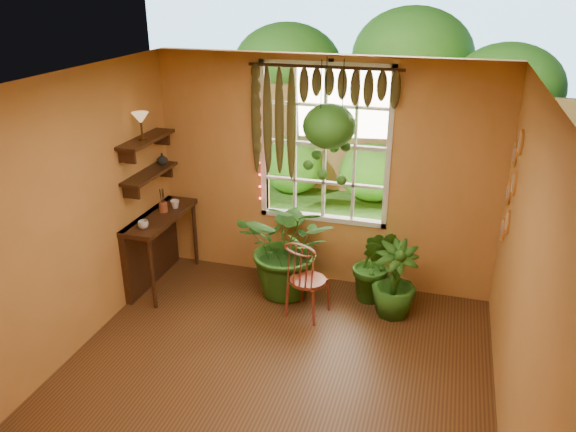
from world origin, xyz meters
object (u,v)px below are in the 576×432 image
windsor_chair (306,290)px  potted_plant_mid (375,265)px  potted_plant_left (290,246)px  counter_ledge (154,240)px  hanging_basket (329,132)px

windsor_chair → potted_plant_mid: windsor_chair is taller
potted_plant_left → potted_plant_mid: (0.97, 0.12, -0.15)m
potted_plant_left → potted_plant_mid: 0.99m
counter_ledge → potted_plant_left: bearing=6.2°
counter_ledge → hanging_basket: (2.02, 0.38, 1.38)m
windsor_chair → potted_plant_mid: 0.85m
counter_ledge → potted_plant_mid: size_ratio=1.29×
counter_ledge → hanging_basket: size_ratio=0.90×
potted_plant_left → counter_ledge: bearing=-173.8°
potted_plant_mid → counter_ledge: bearing=-173.5°
hanging_basket → windsor_chair: bearing=-97.0°
potted_plant_mid → potted_plant_left: bearing=-173.0°
potted_plant_mid → hanging_basket: 1.58m
windsor_chair → potted_plant_mid: size_ratio=1.14×
windsor_chair → hanging_basket: 1.72m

